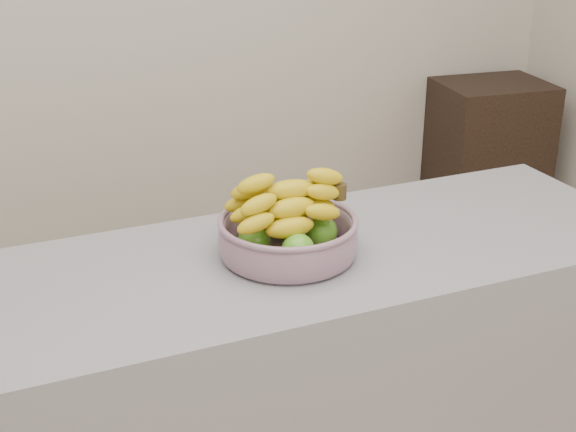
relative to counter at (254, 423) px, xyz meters
name	(u,v)px	position (x,y,z in m)	size (l,w,h in m)	color
counter	(254,423)	(0.00, 0.00, 0.00)	(2.00, 0.60, 0.90)	gray
cabinet	(485,173)	(1.65, 1.32, -0.02)	(0.47, 0.38, 0.85)	black
fruit_bowl	(288,232)	(0.09, 0.00, 0.51)	(0.32, 0.32, 0.19)	#8996A5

